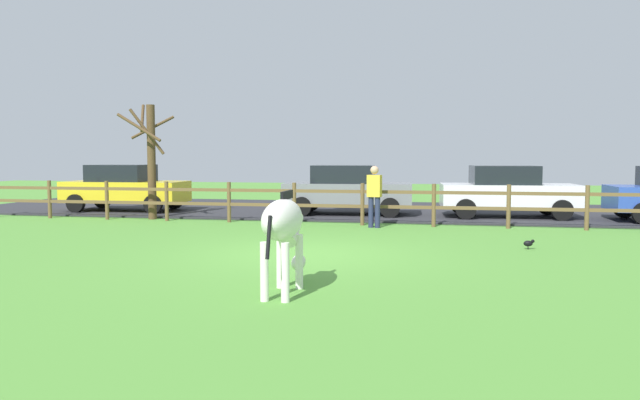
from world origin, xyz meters
The scene contains 10 objects.
ground_plane centered at (0.00, 0.00, 0.00)m, with size 60.00×60.00×0.00m, color #549338.
parking_asphalt centered at (0.00, 9.30, 0.03)m, with size 28.00×7.40×0.05m, color #2D2D33.
paddock_fence centered at (-0.42, 5.00, 0.66)m, with size 21.28×0.11×1.16m.
bare_tree centered at (-5.87, 5.32, 1.88)m, with size 1.52×1.62×3.45m.
zebra centered at (0.49, -3.27, 0.93)m, with size 0.48×1.93×1.41m.
crow_on_grass centered at (4.39, 1.44, 0.13)m, with size 0.21×0.10×0.20m.
parked_car_white centered at (4.64, 7.58, 0.84)m, with size 4.10×2.09×1.56m.
parked_car_grey centered at (-0.26, 7.49, 0.84)m, with size 4.08×2.04×1.56m.
parked_car_yellow centered at (-7.83, 7.26, 0.84)m, with size 4.06×2.01×1.56m.
visitor_near_fence centered at (0.92, 4.52, 0.91)m, with size 0.40×0.28×1.64m.
Camera 1 is at (2.53, -11.08, 1.89)m, focal length 33.23 mm.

